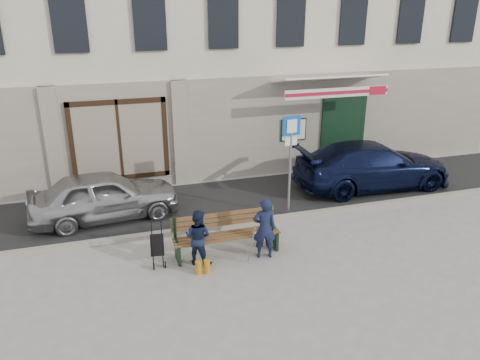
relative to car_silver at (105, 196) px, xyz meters
name	(u,v)px	position (x,y,z in m)	size (l,w,h in m)	color
ground	(282,250)	(3.78, -2.94, -0.64)	(80.00, 80.00, 0.00)	#9E9991
asphalt_lane	(242,199)	(3.78, 0.16, -0.64)	(60.00, 3.20, 0.01)	#282828
curb	(260,221)	(3.78, -1.44, -0.58)	(60.00, 0.18, 0.12)	#9E9384
building	(198,13)	(3.79, 5.51, 4.33)	(20.00, 8.27, 10.00)	beige
car_silver	(105,196)	(0.00, 0.00, 0.00)	(1.52, 3.77, 1.29)	#AAAAAF
car_navy	(372,165)	(7.86, -0.04, 0.06)	(1.96, 4.81, 1.40)	black
parking_sign	(291,150)	(4.66, -1.18, 1.16)	(0.50, 0.10, 2.68)	gray
bench	(225,235)	(2.49, -2.70, -0.18)	(2.40, 1.17, 0.98)	brown
man	(264,228)	(3.29, -3.09, 0.06)	(0.51, 0.34, 1.41)	#131A36
woman	(198,237)	(1.84, -2.93, -0.02)	(0.61, 0.47, 1.25)	#131B36
stroller	(157,246)	(0.99, -2.72, -0.20)	(0.32, 0.43, 0.99)	black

